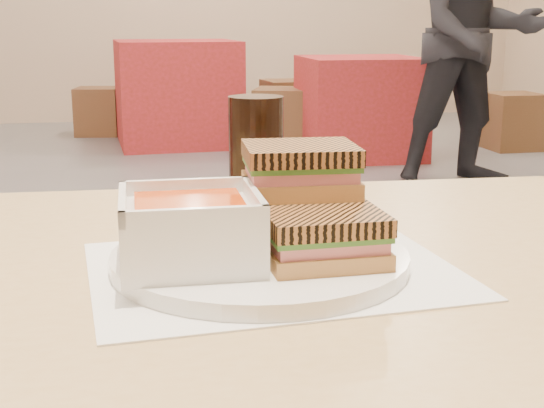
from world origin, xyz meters
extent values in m
cube|color=tan|center=(-0.09, -1.94, 0.73)|extent=(1.24, 0.76, 0.03)
cube|color=white|center=(0.01, -1.99, 0.75)|extent=(0.37, 0.30, 0.00)
cylinder|color=white|center=(0.00, -1.98, 0.76)|extent=(0.30, 0.30, 0.02)
cube|color=white|center=(-0.07, -2.00, 0.79)|extent=(0.13, 0.13, 0.05)
cube|color=#E25313|center=(-0.07, -2.00, 0.82)|extent=(0.10, 0.10, 0.01)
cube|color=white|center=(-0.01, -2.00, 0.83)|extent=(0.01, 0.13, 0.02)
cube|color=white|center=(-0.13, -2.00, 0.83)|extent=(0.01, 0.13, 0.02)
cube|color=white|center=(-0.07, -1.94, 0.83)|extent=(0.13, 0.01, 0.02)
cube|color=white|center=(-0.07, -2.06, 0.83)|extent=(0.13, 0.01, 0.02)
cube|color=tan|center=(0.05, -2.03, 0.78)|extent=(0.11, 0.09, 0.02)
cube|color=#DF726F|center=(0.05, -2.03, 0.79)|extent=(0.11, 0.09, 0.01)
cube|color=#386B23|center=(0.05, -2.03, 0.80)|extent=(0.11, 0.09, 0.01)
cube|color=brown|center=(0.05, -2.03, 0.81)|extent=(0.11, 0.09, 0.02)
cube|color=tan|center=(0.05, -1.95, 0.83)|extent=(0.12, 0.10, 0.02)
cube|color=#DF726F|center=(0.05, -1.95, 0.84)|extent=(0.11, 0.09, 0.01)
cube|color=#386B23|center=(0.05, -1.95, 0.85)|extent=(0.12, 0.10, 0.01)
cube|color=brown|center=(0.05, -1.95, 0.86)|extent=(0.12, 0.10, 0.02)
cylinder|color=black|center=(0.04, -1.76, 0.82)|extent=(0.07, 0.07, 0.15)
cube|color=#B82637|center=(1.60, 2.62, 0.36)|extent=(0.84, 0.84, 0.72)
cube|color=#B82637|center=(0.34, 3.47, 0.41)|extent=(0.98, 0.98, 0.82)
cube|color=brown|center=(1.10, 2.96, 0.24)|extent=(0.54, 0.54, 0.48)
cube|color=brown|center=(2.86, 2.69, 0.22)|extent=(0.39, 0.39, 0.43)
cube|color=brown|center=(-0.31, 4.09, 0.21)|extent=(0.42, 0.42, 0.41)
cube|color=brown|center=(1.31, 3.61, 0.24)|extent=(0.47, 0.47, 0.49)
imported|color=black|center=(1.97, 1.57, 0.90)|extent=(0.88, 0.69, 1.81)
camera|label=1|loc=(-0.13, -2.69, 0.99)|focal=50.03mm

